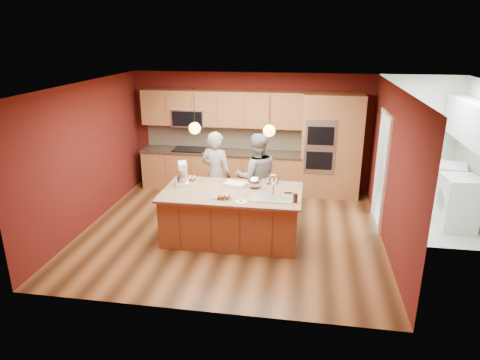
% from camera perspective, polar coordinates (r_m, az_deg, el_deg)
% --- Properties ---
extents(floor, '(5.50, 5.50, 0.00)m').
position_cam_1_polar(floor, '(8.12, -1.11, -6.74)').
color(floor, '#402713').
rests_on(floor, ground).
extents(ceiling, '(5.50, 5.50, 0.00)m').
position_cam_1_polar(ceiling, '(7.36, -1.25, 12.54)').
color(ceiling, silver).
rests_on(ceiling, ground).
extents(wall_back, '(5.50, 0.00, 5.50)m').
position_cam_1_polar(wall_back, '(10.03, 1.40, 6.46)').
color(wall_back, '#4F1510').
rests_on(wall_back, ground).
extents(wall_front, '(5.50, 0.00, 5.50)m').
position_cam_1_polar(wall_front, '(5.34, -5.99, -5.18)').
color(wall_front, '#4F1510').
rests_on(wall_front, ground).
extents(wall_left, '(0.00, 5.00, 5.00)m').
position_cam_1_polar(wall_left, '(8.55, -19.65, 3.13)').
color(wall_left, '#4F1510').
rests_on(wall_left, ground).
extents(wall_right, '(0.00, 5.00, 5.00)m').
position_cam_1_polar(wall_right, '(7.65, 19.53, 1.34)').
color(wall_right, '#4F1510').
rests_on(wall_right, ground).
extents(cabinet_run, '(3.74, 0.64, 2.30)m').
position_cam_1_polar(cabinet_run, '(9.98, -2.70, 4.23)').
color(cabinet_run, brown).
rests_on(cabinet_run, floor).
extents(oven_column, '(1.30, 0.62, 2.30)m').
position_cam_1_polar(oven_column, '(9.70, 12.03, 4.41)').
color(oven_column, brown).
rests_on(oven_column, floor).
extents(doorway_trim, '(0.08, 1.11, 2.20)m').
position_cam_1_polar(doorway_trim, '(8.49, 18.31, 1.05)').
color(doorway_trim, white).
rests_on(doorway_trim, wall_right).
extents(laundry_room, '(2.60, 2.70, 2.70)m').
position_cam_1_polar(laundry_room, '(9.06, 28.74, 6.65)').
color(laundry_room, silver).
rests_on(laundry_room, ground).
extents(pendant_left, '(0.20, 0.20, 0.80)m').
position_cam_1_polar(pendant_left, '(7.34, -6.05, 6.92)').
color(pendant_left, black).
rests_on(pendant_left, ceiling).
extents(pendant_right, '(0.20, 0.20, 0.80)m').
position_cam_1_polar(pendant_right, '(7.12, 3.91, 6.60)').
color(pendant_right, black).
rests_on(pendant_right, ceiling).
extents(island, '(2.44, 1.37, 1.28)m').
position_cam_1_polar(island, '(7.67, -0.96, -4.57)').
color(island, brown).
rests_on(island, floor).
extents(person_left, '(0.73, 0.58, 1.74)m').
position_cam_1_polar(person_left, '(8.48, -3.21, 0.72)').
color(person_left, black).
rests_on(person_left, floor).
extents(person_right, '(0.98, 0.85, 1.73)m').
position_cam_1_polar(person_right, '(8.35, 2.23, 0.41)').
color(person_right, slate).
rests_on(person_right, floor).
extents(stand_mixer, '(0.30, 0.36, 0.42)m').
position_cam_1_polar(stand_mixer, '(7.83, -7.66, 0.62)').
color(stand_mixer, white).
rests_on(stand_mixer, island).
extents(sheet_cake, '(0.48, 0.39, 0.05)m').
position_cam_1_polar(sheet_cake, '(7.80, -0.67, -0.53)').
color(sheet_cake, white).
rests_on(sheet_cake, island).
extents(cooling_rack, '(0.42, 0.34, 0.02)m').
position_cam_1_polar(cooling_rack, '(7.27, -2.53, -2.13)').
color(cooling_rack, silver).
rests_on(cooling_rack, island).
extents(mixing_bowl, '(0.26, 0.26, 0.22)m').
position_cam_1_polar(mixing_bowl, '(7.66, 1.96, -0.29)').
color(mixing_bowl, silver).
rests_on(mixing_bowl, island).
extents(plate, '(0.20, 0.20, 0.01)m').
position_cam_1_polar(plate, '(7.02, 0.10, -2.93)').
color(plate, white).
rests_on(plate, island).
extents(tumbler, '(0.08, 0.08, 0.15)m').
position_cam_1_polar(tumbler, '(7.05, 7.39, -2.39)').
color(tumbler, '#331C0C').
rests_on(tumbler, island).
extents(phone, '(0.14, 0.09, 0.01)m').
position_cam_1_polar(phone, '(7.47, 6.45, -1.69)').
color(phone, black).
rests_on(phone, island).
extents(cupcakes_left, '(0.22, 0.22, 0.07)m').
position_cam_1_polar(cupcakes_left, '(8.13, -6.72, 0.24)').
color(cupcakes_left, gold).
rests_on(cupcakes_left, island).
extents(cupcakes_rack, '(0.22, 0.15, 0.07)m').
position_cam_1_polar(cupcakes_rack, '(7.14, -2.22, -2.20)').
color(cupcakes_rack, gold).
rests_on(cupcakes_rack, island).
extents(cupcakes_right, '(0.22, 0.22, 0.07)m').
position_cam_1_polar(cupcakes_right, '(7.92, 4.37, -0.18)').
color(cupcakes_right, gold).
rests_on(cupcakes_right, island).
extents(washer, '(0.66, 0.68, 1.01)m').
position_cam_1_polar(washer, '(9.04, 27.07, -2.71)').
color(washer, white).
rests_on(washer, floor).
extents(dryer, '(0.79, 0.80, 1.03)m').
position_cam_1_polar(dryer, '(9.70, 25.76, -1.05)').
color(dryer, white).
rests_on(dryer, floor).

